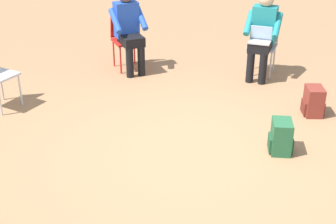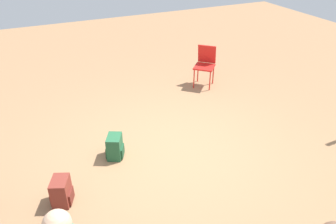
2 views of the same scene
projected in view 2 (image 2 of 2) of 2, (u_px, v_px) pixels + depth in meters
The scene contains 4 objects.
ground_plane at pixel (176, 153), 5.02m from camera, with size 16.74×16.74×0.00m, color #99704C.
chair_northwest at pixel (205, 63), 6.89m from camera, with size 0.59×0.58×0.85m.
backpack_near_laptop_user at pixel (115, 148), 4.87m from camera, with size 0.34×0.31×0.36m.
backpack_by_empty_chair at pixel (62, 193), 4.06m from camera, with size 0.33×0.31×0.36m.
Camera 2 is at (3.61, -1.76, 3.07)m, focal length 35.00 mm.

